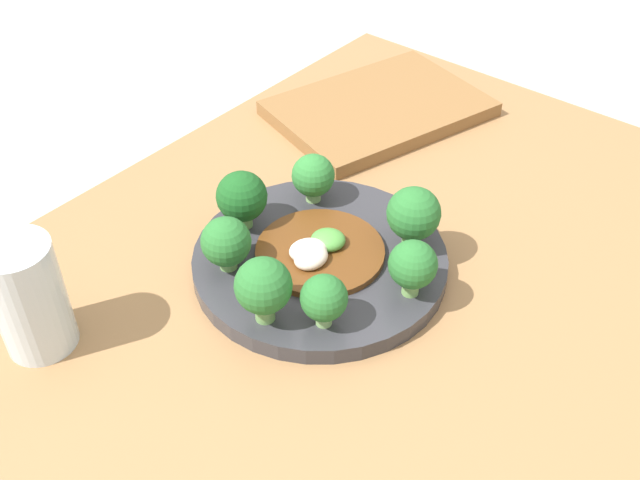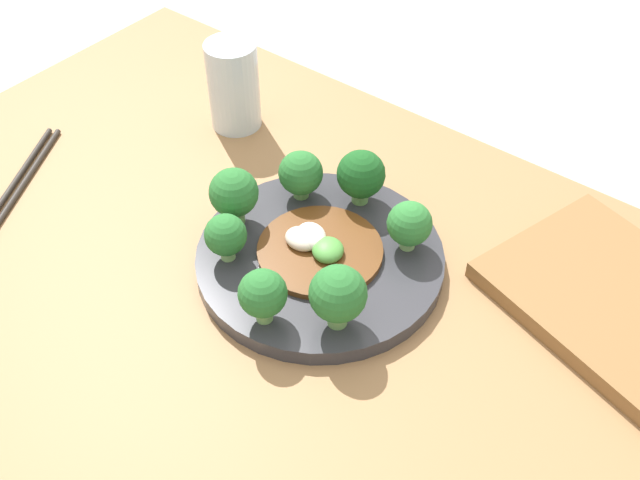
{
  "view_description": "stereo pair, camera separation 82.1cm",
  "coord_description": "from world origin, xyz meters",
  "views": [
    {
      "loc": [
        0.43,
        0.34,
        1.25
      ],
      "look_at": [
        -0.04,
        -0.04,
        0.74
      ],
      "focal_mm": 42.0,
      "sensor_mm": 36.0,
      "label": 1
    },
    {
      "loc": [
        -0.39,
        0.42,
        1.31
      ],
      "look_at": [
        -0.04,
        -0.04,
        0.74
      ],
      "focal_mm": 42.0,
      "sensor_mm": 36.0,
      "label": 2
    }
  ],
  "objects": [
    {
      "name": "broccoli_southwest",
      "position": [
        -0.11,
        -0.1,
        0.76
      ],
      "size": [
        0.05,
        0.05,
        0.06
      ],
      "color": "#89B76B",
      "rests_on": "plate"
    },
    {
      "name": "broccoli_south",
      "position": [
        -0.02,
        -0.13,
        0.76
      ],
      "size": [
        0.06,
        0.06,
        0.07
      ],
      "color": "#70A356",
      "rests_on": "plate"
    },
    {
      "name": "broccoli_southeast",
      "position": [
        0.04,
        -0.1,
        0.76
      ],
      "size": [
        0.05,
        0.05,
        0.06
      ],
      "color": "#70A356",
      "rests_on": "plate"
    },
    {
      "name": "chopsticks",
      "position": [
        0.34,
        0.09,
        0.71
      ],
      "size": [
        0.13,
        0.2,
        0.01
      ],
      "color": "#2D2823",
      "rests_on": "table"
    },
    {
      "name": "plate",
      "position": [
        -0.04,
        -0.04,
        0.71
      ],
      "size": [
        0.27,
        0.27,
        0.02
      ],
      "color": "#333338",
      "rests_on": "table"
    },
    {
      "name": "broccoli_northwest",
      "position": [
        -0.11,
        0.03,
        0.77
      ],
      "size": [
        0.06,
        0.06,
        0.07
      ],
      "color": "#70A356",
      "rests_on": "plate"
    },
    {
      "name": "stirfry_center",
      "position": [
        -0.03,
        -0.04,
        0.73
      ],
      "size": [
        0.14,
        0.14,
        0.02
      ],
      "color": "#5B3314",
      "rests_on": "plate"
    },
    {
      "name": "cutting_board",
      "position": [
        -0.34,
        -0.18,
        0.71
      ],
      "size": [
        0.33,
        0.27,
        0.02
      ],
      "color": "brown",
      "rests_on": "table"
    },
    {
      "name": "drinking_glass",
      "position": [
        0.22,
        -0.18,
        0.76
      ],
      "size": [
        0.07,
        0.07,
        0.12
      ],
      "color": "silver",
      "rests_on": "table"
    },
    {
      "name": "broccoli_east",
      "position": [
        0.07,
        -0.02,
        0.77
      ],
      "size": [
        0.06,
        0.06,
        0.07
      ],
      "color": "#70A356",
      "rests_on": "plate"
    },
    {
      "name": "broccoli_north",
      "position": [
        -0.05,
        0.07,
        0.76
      ],
      "size": [
        0.05,
        0.05,
        0.06
      ],
      "color": "#7AAD5B",
      "rests_on": "plate"
    },
    {
      "name": "table",
      "position": [
        0.0,
        0.0,
        0.35
      ],
      "size": [
        1.07,
        0.7,
        0.7
      ],
      "color": "olive",
      "rests_on": "ground_plane"
    },
    {
      "name": "broccoli_northeast",
      "position": [
        0.04,
        0.03,
        0.76
      ],
      "size": [
        0.05,
        0.05,
        0.06
      ],
      "color": "#89B76B",
      "rests_on": "plate"
    }
  ]
}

